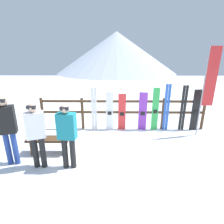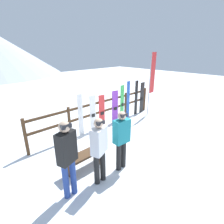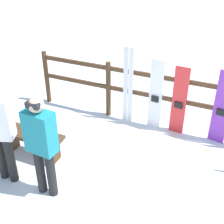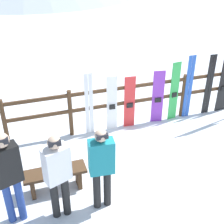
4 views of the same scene
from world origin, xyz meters
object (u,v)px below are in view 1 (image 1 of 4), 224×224
at_px(bench, 49,142).
at_px(rental_flag, 208,83).
at_px(person_teal, 67,132).
at_px(person_black, 7,126).
at_px(snowboard_white, 110,111).
at_px(snowboard_green, 155,109).
at_px(ski_pair_white, 94,109).
at_px(snowboard_black_stripe, 196,110).
at_px(person_white, 36,131).
at_px(snowboard_red, 122,112).
at_px(ski_pair_black, 183,108).
at_px(snowboard_purple, 143,112).
at_px(ski_pair_blue, 167,108).

relative_size(bench, rental_flag, 0.40).
xyz_separation_m(person_teal, person_black, (-1.47, 0.14, 0.10)).
height_order(snowboard_white, snowboard_green, snowboard_green).
relative_size(person_teal, rental_flag, 0.56).
bearing_deg(ski_pair_white, snowboard_black_stripe, -0.05).
bearing_deg(person_white, snowboard_black_stripe, 25.96).
bearing_deg(snowboard_black_stripe, snowboard_red, -180.00).
xyz_separation_m(bench, snowboard_black_stripe, (4.78, 1.70, 0.41)).
bearing_deg(bench, snowboard_black_stripe, 19.62).
height_order(bench, ski_pair_black, ski_pair_black).
bearing_deg(person_teal, snowboard_purple, 47.63).
bearing_deg(bench, rental_flag, 14.59).
bearing_deg(snowboard_white, snowboard_red, -0.01).
bearing_deg(ski_pair_white, person_white, -115.23).
bearing_deg(ski_pair_white, person_teal, -98.91).
xyz_separation_m(ski_pair_white, snowboard_black_stripe, (3.68, -0.00, -0.03)).
bearing_deg(rental_flag, person_white, -158.70).
height_order(snowboard_white, ski_pair_blue, ski_pair_blue).
relative_size(bench, snowboard_red, 0.86).
distance_m(person_white, person_black, 0.76).
bearing_deg(person_white, snowboard_purple, 39.10).
bearing_deg(person_teal, ski_pair_white, 81.09).
xyz_separation_m(person_white, ski_pair_blue, (3.71, 2.33, -0.11)).
distance_m(snowboard_red, ski_pair_black, 2.21).
relative_size(person_teal, snowboard_red, 1.20).
height_order(person_teal, person_white, person_white).
height_order(person_teal, snowboard_purple, person_teal).
xyz_separation_m(ski_pair_white, snowboard_green, (2.21, -0.00, -0.00)).
bearing_deg(snowboard_red, person_white, -132.20).
bearing_deg(person_black, rental_flag, 17.49).
bearing_deg(ski_pair_blue, snowboard_red, -179.87).
relative_size(person_black, snowboard_black_stripe, 1.17).
height_order(snowboard_red, rental_flag, rental_flag).
distance_m(person_black, snowboard_green, 4.62).
bearing_deg(snowboard_red, snowboard_purple, 0.00).
relative_size(person_teal, person_white, 0.99).
xyz_separation_m(person_teal, snowboard_purple, (2.13, 2.34, -0.24)).
height_order(ski_pair_white, snowboard_black_stripe, ski_pair_white).
height_order(snowboard_white, ski_pair_black, ski_pair_black).
height_order(person_teal, ski_pair_blue, ski_pair_blue).
bearing_deg(person_black, ski_pair_blue, 26.32).
relative_size(person_black, snowboard_white, 1.24).
height_order(bench, snowboard_red, snowboard_red).
distance_m(snowboard_white, snowboard_red, 0.45).
distance_m(bench, snowboard_green, 3.75).
xyz_separation_m(ski_pair_black, rental_flag, (0.50, -0.46, 0.97)).
bearing_deg(ski_pair_blue, rental_flag, -22.61).
xyz_separation_m(snowboard_black_stripe, rental_flag, (0.03, -0.45, 1.04)).
height_order(person_black, rental_flag, rental_flag).
bearing_deg(person_teal, rental_flag, 24.81).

